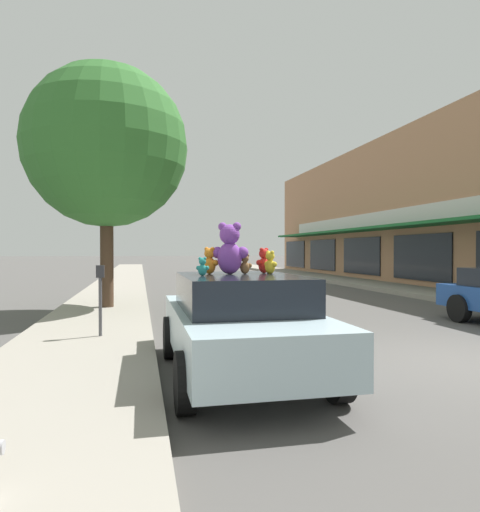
{
  "coord_description": "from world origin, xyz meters",
  "views": [
    {
      "loc": [
        -4.86,
        -5.92,
        1.71
      ],
      "look_at": [
        -3.04,
        2.39,
        1.6
      ],
      "focal_mm": 32.0,
      "sensor_mm": 36.0,
      "label": 1
    }
  ],
  "objects_px": {
    "teddy_bear_yellow": "(270,263)",
    "teddy_bear_brown": "(245,264)",
    "teddy_bear_teal": "(202,267)",
    "teddy_bear_black": "(270,264)",
    "teddy_bear_orange": "(210,261)",
    "plush_art_car": "(240,322)",
    "street_tree": "(106,147)",
    "parking_meter": "(100,291)",
    "teddy_bear_giant": "(230,249)",
    "teddy_bear_red": "(264,261)"
  },
  "relations": [
    {
      "from": "teddy_bear_red",
      "to": "teddy_bear_teal",
      "type": "xyz_separation_m",
      "value": [
        -0.97,
        -0.5,
        -0.06
      ]
    },
    {
      "from": "teddy_bear_black",
      "to": "teddy_bear_orange",
      "type": "relative_size",
      "value": 0.71
    },
    {
      "from": "teddy_bear_red",
      "to": "teddy_bear_brown",
      "type": "height_order",
      "value": "teddy_bear_red"
    },
    {
      "from": "teddy_bear_orange",
      "to": "teddy_bear_giant",
      "type": "bearing_deg",
      "value": -153.56
    },
    {
      "from": "teddy_bear_brown",
      "to": "teddy_bear_yellow",
      "type": "bearing_deg",
      "value": 174.6
    },
    {
      "from": "teddy_bear_yellow",
      "to": "street_tree",
      "type": "xyz_separation_m",
      "value": [
        -2.68,
        6.65,
        2.98
      ]
    },
    {
      "from": "teddy_bear_teal",
      "to": "teddy_bear_orange",
      "type": "height_order",
      "value": "teddy_bear_orange"
    },
    {
      "from": "teddy_bear_yellow",
      "to": "teddy_bear_orange",
      "type": "distance_m",
      "value": 0.86
    },
    {
      "from": "teddy_bear_black",
      "to": "teddy_bear_brown",
      "type": "xyz_separation_m",
      "value": [
        -0.46,
        -0.32,
        0.01
      ]
    },
    {
      "from": "plush_art_car",
      "to": "teddy_bear_black",
      "type": "relative_size",
      "value": 14.92
    },
    {
      "from": "teddy_bear_giant",
      "to": "teddy_bear_red",
      "type": "height_order",
      "value": "teddy_bear_giant"
    },
    {
      "from": "plush_art_car",
      "to": "teddy_bear_teal",
      "type": "height_order",
      "value": "teddy_bear_teal"
    },
    {
      "from": "teddy_bear_giant",
      "to": "teddy_bear_yellow",
      "type": "relative_size",
      "value": 2.2
    },
    {
      "from": "street_tree",
      "to": "teddy_bear_orange",
      "type": "bearing_deg",
      "value": -74.2
    },
    {
      "from": "teddy_bear_red",
      "to": "teddy_bear_orange",
      "type": "relative_size",
      "value": 0.98
    },
    {
      "from": "teddy_bear_brown",
      "to": "street_tree",
      "type": "relative_size",
      "value": 0.04
    },
    {
      "from": "teddy_bear_red",
      "to": "street_tree",
      "type": "distance_m",
      "value": 7.56
    },
    {
      "from": "teddy_bear_giant",
      "to": "teddy_bear_black",
      "type": "distance_m",
      "value": 0.79
    },
    {
      "from": "teddy_bear_teal",
      "to": "teddy_bear_black",
      "type": "height_order",
      "value": "teddy_bear_black"
    },
    {
      "from": "teddy_bear_black",
      "to": "teddy_bear_orange",
      "type": "bearing_deg",
      "value": 28.84
    },
    {
      "from": "teddy_bear_red",
      "to": "teddy_bear_black",
      "type": "height_order",
      "value": "teddy_bear_red"
    },
    {
      "from": "teddy_bear_brown",
      "to": "teddy_bear_teal",
      "type": "bearing_deg",
      "value": 34.2
    },
    {
      "from": "teddy_bear_red",
      "to": "teddy_bear_brown",
      "type": "bearing_deg",
      "value": -7.31
    },
    {
      "from": "plush_art_car",
      "to": "teddy_bear_teal",
      "type": "distance_m",
      "value": 0.91
    },
    {
      "from": "teddy_bear_giant",
      "to": "street_tree",
      "type": "distance_m",
      "value": 7.47
    },
    {
      "from": "plush_art_car",
      "to": "teddy_bear_yellow",
      "type": "relative_size",
      "value": 12.27
    },
    {
      "from": "parking_meter",
      "to": "teddy_bear_teal",
      "type": "bearing_deg",
      "value": -59.81
    },
    {
      "from": "teddy_bear_orange",
      "to": "parking_meter",
      "type": "height_order",
      "value": "teddy_bear_orange"
    },
    {
      "from": "teddy_bear_yellow",
      "to": "teddy_bear_brown",
      "type": "height_order",
      "value": "teddy_bear_yellow"
    },
    {
      "from": "teddy_bear_giant",
      "to": "street_tree",
      "type": "relative_size",
      "value": 0.11
    },
    {
      "from": "plush_art_car",
      "to": "teddy_bear_brown",
      "type": "xyz_separation_m",
      "value": [
        0.14,
        0.29,
        0.77
      ]
    },
    {
      "from": "teddy_bear_black",
      "to": "teddy_bear_brown",
      "type": "bearing_deg",
      "value": 49.83
    },
    {
      "from": "teddy_bear_giant",
      "to": "teddy_bear_yellow",
      "type": "xyz_separation_m",
      "value": [
        0.57,
        -0.05,
        -0.19
      ]
    },
    {
      "from": "teddy_bear_black",
      "to": "teddy_bear_orange",
      "type": "xyz_separation_m",
      "value": [
        -0.95,
        -0.24,
        0.05
      ]
    },
    {
      "from": "teddy_bear_orange",
      "to": "teddy_bear_brown",
      "type": "bearing_deg",
      "value": -142.05
    },
    {
      "from": "street_tree",
      "to": "teddy_bear_teal",
      "type": "bearing_deg",
      "value": -76.38
    },
    {
      "from": "plush_art_car",
      "to": "street_tree",
      "type": "xyz_separation_m",
      "value": [
        -2.19,
        6.87,
        3.77
      ]
    },
    {
      "from": "parking_meter",
      "to": "plush_art_car",
      "type": "bearing_deg",
      "value": -51.37
    },
    {
      "from": "teddy_bear_red",
      "to": "street_tree",
      "type": "height_order",
      "value": "street_tree"
    },
    {
      "from": "teddy_bear_black",
      "to": "street_tree",
      "type": "relative_size",
      "value": 0.04
    },
    {
      "from": "teddy_bear_brown",
      "to": "parking_meter",
      "type": "relative_size",
      "value": 0.22
    },
    {
      "from": "teddy_bear_teal",
      "to": "teddy_bear_brown",
      "type": "height_order",
      "value": "teddy_bear_brown"
    },
    {
      "from": "teddy_bear_teal",
      "to": "teddy_bear_orange",
      "type": "distance_m",
      "value": 0.46
    },
    {
      "from": "teddy_bear_red",
      "to": "teddy_bear_brown",
      "type": "distance_m",
      "value": 0.36
    },
    {
      "from": "teddy_bear_teal",
      "to": "teddy_bear_brown",
      "type": "relative_size",
      "value": 0.87
    },
    {
      "from": "teddy_bear_black",
      "to": "teddy_bear_red",
      "type": "bearing_deg",
      "value": 65.63
    },
    {
      "from": "teddy_bear_red",
      "to": "parking_meter",
      "type": "bearing_deg",
      "value": -73.06
    },
    {
      "from": "teddy_bear_red",
      "to": "street_tree",
      "type": "bearing_deg",
      "value": -100.66
    },
    {
      "from": "plush_art_car",
      "to": "teddy_bear_orange",
      "type": "relative_size",
      "value": 10.65
    },
    {
      "from": "parking_meter",
      "to": "teddy_bear_giant",
      "type": "bearing_deg",
      "value": -49.39
    }
  ]
}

